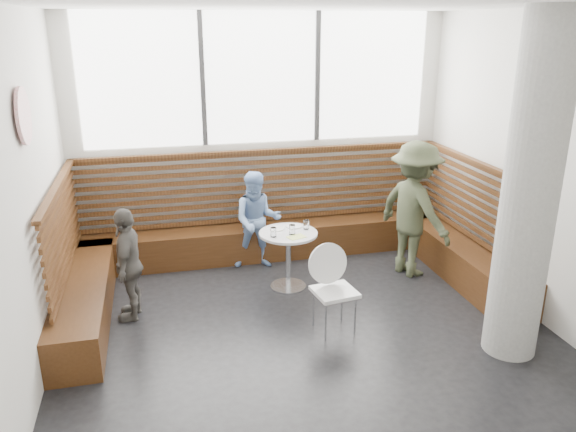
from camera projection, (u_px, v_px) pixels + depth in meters
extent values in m
cube|color=silver|center=(313.00, 189.00, 5.17)|extent=(5.00, 5.00, 3.20)
cube|color=black|center=(311.00, 340.00, 5.69)|extent=(5.00, 5.00, 0.01)
cube|color=white|center=(316.00, 4.00, 4.65)|extent=(5.00, 5.00, 0.01)
cube|color=white|center=(261.00, 78.00, 7.20)|extent=(4.50, 0.02, 1.65)
cube|color=#3F3F42|center=(202.00, 80.00, 7.01)|extent=(0.06, 0.04, 1.65)
cube|color=#3F3F42|center=(318.00, 77.00, 7.34)|extent=(0.06, 0.04, 1.65)
cube|color=#3A200E|center=(267.00, 241.00, 7.69)|extent=(5.00, 0.50, 0.45)
cube|color=#3A200E|center=(87.00, 290.00, 6.27)|extent=(0.50, 2.50, 0.45)
cube|color=#3A200E|center=(452.00, 253.00, 7.26)|extent=(0.50, 2.50, 0.45)
cube|color=#3F230F|center=(264.00, 186.00, 7.61)|extent=(4.88, 0.08, 0.98)
cube|color=#3F230F|center=(63.00, 230.00, 5.99)|extent=(0.08, 2.38, 0.98)
cube|color=#3F230F|center=(470.00, 199.00, 7.07)|extent=(0.08, 2.38, 0.98)
cylinder|color=gray|center=(530.00, 193.00, 5.03)|extent=(0.50, 0.50, 3.20)
cylinder|color=white|center=(23.00, 116.00, 4.76)|extent=(0.03, 0.50, 0.50)
cylinder|color=silver|center=(288.00, 286.00, 6.84)|extent=(0.44, 0.44, 0.02)
cylinder|color=silver|center=(288.00, 260.00, 6.72)|extent=(0.06, 0.06, 0.68)
cylinder|color=#B7B7BA|center=(288.00, 233.00, 6.61)|extent=(0.69, 0.69, 0.03)
cube|color=white|center=(335.00, 292.00, 5.74)|extent=(0.41, 0.39, 0.04)
cylinder|color=white|center=(330.00, 263.00, 5.82)|extent=(0.43, 0.10, 0.43)
cylinder|color=silver|center=(323.00, 321.00, 5.64)|extent=(0.02, 0.02, 0.42)
cylinder|color=silver|center=(354.00, 317.00, 5.71)|extent=(0.02, 0.02, 0.42)
cylinder|color=silver|center=(315.00, 307.00, 5.91)|extent=(0.02, 0.02, 0.42)
cylinder|color=silver|center=(345.00, 304.00, 5.98)|extent=(0.02, 0.02, 0.42)
imported|color=#414830|center=(414.00, 209.00, 6.96)|extent=(0.97, 1.26, 1.71)
imported|color=#80A6DE|center=(257.00, 220.00, 7.22)|extent=(0.69, 0.57, 1.29)
imported|color=#57534E|center=(129.00, 264.00, 5.96)|extent=(0.42, 0.77, 1.25)
cylinder|color=white|center=(277.00, 229.00, 6.71)|extent=(0.18, 0.18, 0.01)
cylinder|color=white|center=(294.00, 226.00, 6.79)|extent=(0.20, 0.20, 0.01)
cylinder|color=white|center=(273.00, 232.00, 6.46)|extent=(0.07, 0.07, 0.11)
cylinder|color=white|center=(292.00, 230.00, 6.53)|extent=(0.07, 0.07, 0.12)
cylinder|color=white|center=(306.00, 225.00, 6.70)|extent=(0.07, 0.07, 0.11)
cube|color=#A5C64C|center=(296.00, 237.00, 6.46)|extent=(0.24, 0.21, 0.00)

